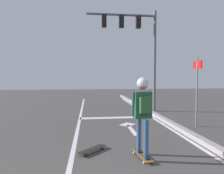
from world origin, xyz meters
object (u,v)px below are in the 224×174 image
(skater, at_px, (143,105))
(traffic_signal_mast, at_px, (136,38))
(spare_skateboard, at_px, (92,149))
(street_sign_post, at_px, (197,83))
(skateboard, at_px, (142,155))

(skater, xyz_separation_m, traffic_signal_mast, (1.32, 6.13, 2.75))
(spare_skateboard, height_order, traffic_signal_mast, traffic_signal_mast)
(street_sign_post, bearing_deg, skateboard, -137.30)
(spare_skateboard, relative_size, street_sign_post, 0.29)
(skater, bearing_deg, street_sign_post, 42.87)
(spare_skateboard, bearing_deg, street_sign_post, 28.25)
(spare_skateboard, distance_m, street_sign_post, 4.80)
(skater, height_order, street_sign_post, street_sign_post)
(street_sign_post, bearing_deg, traffic_signal_mast, 113.39)
(traffic_signal_mast, relative_size, street_sign_post, 2.10)
(skater, xyz_separation_m, street_sign_post, (2.83, 2.63, 0.45))
(skateboard, height_order, skater, skater)
(skater, distance_m, spare_skateboard, 1.70)
(skateboard, distance_m, skater, 1.17)
(spare_skateboard, bearing_deg, traffic_signal_mast, 66.36)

